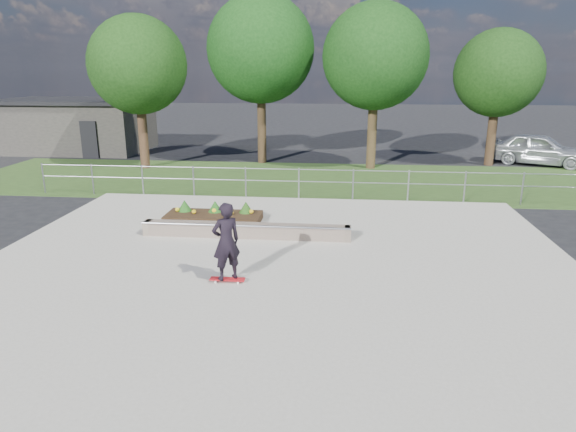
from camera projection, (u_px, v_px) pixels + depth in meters
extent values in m
plane|color=black|center=(273.00, 278.00, 12.04)|extent=(120.00, 120.00, 0.00)
cube|color=#29441B|center=(305.00, 180.00, 22.55)|extent=(30.00, 8.00, 0.02)
cube|color=#A39E90|center=(273.00, 277.00, 12.03)|extent=(15.00, 15.00, 0.06)
cylinder|color=#919498|center=(44.00, 178.00, 20.00)|extent=(0.06, 0.06, 1.20)
cylinder|color=gray|center=(93.00, 179.00, 19.81)|extent=(0.06, 0.06, 1.20)
cylinder|color=gray|center=(143.00, 181.00, 19.61)|extent=(0.06, 0.06, 1.20)
cylinder|color=gray|center=(194.00, 182.00, 19.42)|extent=(0.06, 0.06, 1.20)
cylinder|color=gray|center=(246.00, 183.00, 19.23)|extent=(0.06, 0.06, 1.20)
cylinder|color=#989BA1|center=(299.00, 184.00, 19.04)|extent=(0.06, 0.06, 1.20)
cylinder|color=gray|center=(353.00, 185.00, 18.85)|extent=(0.06, 0.06, 1.20)
cylinder|color=#969A9E|center=(408.00, 186.00, 18.65)|extent=(0.06, 0.06, 1.20)
cylinder|color=gray|center=(465.00, 188.00, 18.46)|extent=(0.06, 0.06, 1.20)
cylinder|color=gray|center=(522.00, 189.00, 18.27)|extent=(0.06, 0.06, 1.20)
cylinder|color=#96999E|center=(299.00, 169.00, 18.88)|extent=(20.00, 0.04, 0.04)
cylinder|color=#94969C|center=(299.00, 181.00, 19.01)|extent=(20.00, 0.04, 0.04)
cube|color=#302E2A|center=(76.00, 127.00, 30.19)|extent=(8.00, 5.00, 2.80)
cube|color=black|center=(73.00, 101.00, 29.77)|extent=(8.40, 5.40, 0.20)
cube|color=black|center=(89.00, 140.00, 27.68)|extent=(0.90, 0.10, 2.00)
cylinder|color=#372216|center=(143.00, 138.00, 24.82)|extent=(0.44, 0.44, 2.93)
sphere|color=black|center=(138.00, 65.00, 23.87)|extent=(4.55, 4.55, 4.55)
cylinder|color=black|center=(262.00, 130.00, 26.14)|extent=(0.44, 0.44, 3.38)
sphere|color=black|center=(261.00, 49.00, 25.04)|extent=(5.25, 5.25, 5.25)
cylinder|color=#342515|center=(372.00, 136.00, 24.69)|extent=(0.44, 0.44, 3.15)
sphere|color=black|center=(375.00, 56.00, 23.66)|extent=(4.90, 4.90, 4.90)
cylinder|color=#301F13|center=(491.00, 138.00, 25.61)|extent=(0.44, 0.44, 2.70)
sphere|color=black|center=(498.00, 73.00, 24.73)|extent=(4.20, 4.20, 4.20)
cube|color=#67574C|center=(246.00, 230.00, 14.72)|extent=(6.00, 0.40, 0.40)
cylinder|color=gray|center=(244.00, 226.00, 14.48)|extent=(6.00, 0.06, 0.06)
cube|color=#6C5F4F|center=(148.00, 227.00, 15.00)|extent=(0.15, 0.42, 0.40)
cube|color=brown|center=(347.00, 234.00, 14.45)|extent=(0.15, 0.42, 0.40)
cube|color=black|center=(214.00, 218.00, 16.25)|extent=(3.00, 1.20, 0.25)
sphere|color=yellow|center=(177.00, 209.00, 16.41)|extent=(0.14, 0.14, 0.14)
sphere|color=gold|center=(194.00, 212.00, 16.16)|extent=(0.14, 0.14, 0.14)
sphere|color=yellow|center=(214.00, 210.00, 16.29)|extent=(0.14, 0.14, 0.14)
sphere|color=yellow|center=(231.00, 213.00, 16.04)|extent=(0.14, 0.14, 0.14)
sphere|color=gold|center=(251.00, 212.00, 16.18)|extent=(0.14, 0.14, 0.14)
cone|color=#194B15|center=(185.00, 205.00, 16.50)|extent=(0.44, 0.44, 0.36)
cone|color=#184C15|center=(215.00, 206.00, 16.41)|extent=(0.44, 0.44, 0.36)
cone|color=#1D4313|center=(246.00, 207.00, 16.31)|extent=(0.44, 0.44, 0.36)
cylinder|color=silver|center=(215.00, 282.00, 11.62)|extent=(0.05, 0.03, 0.05)
cylinder|color=white|center=(217.00, 279.00, 11.79)|extent=(0.05, 0.03, 0.05)
cylinder|color=white|center=(238.00, 283.00, 11.57)|extent=(0.05, 0.03, 0.05)
cylinder|color=silver|center=(240.00, 280.00, 11.74)|extent=(0.05, 0.03, 0.05)
cylinder|color=#96969B|center=(216.00, 279.00, 11.70)|extent=(0.02, 0.18, 0.02)
cylinder|color=#A7A8AD|center=(239.00, 280.00, 11.65)|extent=(0.02, 0.18, 0.02)
cube|color=red|center=(227.00, 279.00, 11.67)|extent=(0.80, 0.21, 0.02)
imported|color=black|center=(226.00, 241.00, 11.42)|extent=(0.78, 0.72, 1.79)
imported|color=#ACB0B6|center=(539.00, 149.00, 25.83)|extent=(5.07, 3.73, 1.61)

